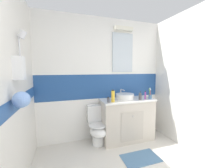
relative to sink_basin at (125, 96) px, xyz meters
name	(u,v)px	position (x,y,z in m)	size (l,w,h in m)	color
wall_back_tiled	(103,79)	(-0.39, 0.27, 0.35)	(3.20, 0.20, 2.50)	white
wall_left_shower_alcove	(2,91)	(-1.74, -0.98, 0.34)	(0.29, 3.48, 2.50)	silver
wall_right_plain	(205,82)	(0.95, -0.98, 0.34)	(0.10, 3.48, 2.50)	white
vanity_cabinet	(127,119)	(0.03, -0.04, -0.48)	(1.07, 0.54, 0.85)	beige
sink_basin	(125,96)	(0.00, 0.00, 0.00)	(0.38, 0.42, 0.18)	white
toilet	(98,126)	(-0.58, -0.03, -0.55)	(0.37, 0.50, 0.76)	white
toothbrush_cup	(150,96)	(0.48, -0.19, 0.00)	(0.07, 0.07, 0.23)	#4C7299
soap_dispenser	(140,96)	(0.25, -0.19, 0.01)	(0.06, 0.06, 0.18)	#4C4C51
shampoo_bottle_tall	(113,96)	(-0.32, -0.18, 0.05)	(0.07, 0.07, 0.23)	yellow
toothpaste_tube_upright	(145,95)	(0.37, -0.18, 0.02)	(0.03, 0.03, 0.17)	#993F99
perfume_flask_small	(108,100)	(-0.42, -0.20, -0.01)	(0.04, 0.03, 0.10)	#4C4C51
bath_mat	(141,158)	(-0.03, -0.71, -0.90)	(0.60, 0.38, 0.01)	#4C7299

